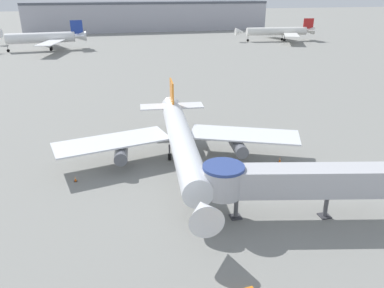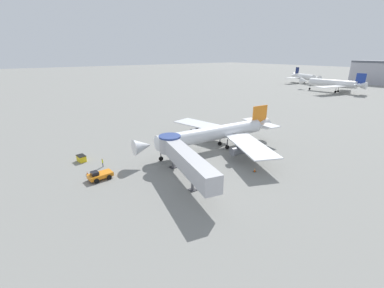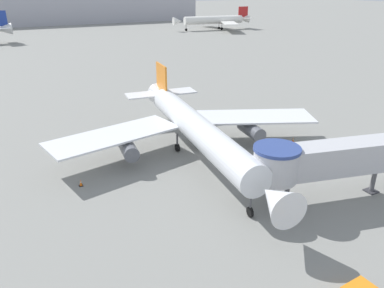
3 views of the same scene
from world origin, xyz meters
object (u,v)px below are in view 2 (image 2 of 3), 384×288
main_airplane (216,133)px  service_container_yellow (81,158)px  ground_crew_marshaller (103,162)px  traffic_cone_apron_front (87,173)px  background_jet_blue_tail (334,83)px  jet_bridge (182,156)px  background_jet_navy_tail (305,77)px  traffic_cone_port_wing (178,134)px  traffic_cone_starboard_wing (255,170)px  pushback_tug_orange (100,175)px

main_airplane → service_container_yellow: (-10.43, -25.87, -2.98)m
ground_crew_marshaller → traffic_cone_apron_front: bearing=-53.8°
background_jet_blue_tail → ground_crew_marshaller: bearing=5.1°
service_container_yellow → ground_crew_marshaller: bearing=26.4°
traffic_cone_apron_front → background_jet_blue_tail: 139.13m
jet_bridge → ground_crew_marshaller: bearing=-131.5°
ground_crew_marshaller → background_jet_navy_tail: 168.68m
main_airplane → traffic_cone_port_wing: (-13.36, -1.01, -3.28)m
main_airplane → background_jet_navy_tail: size_ratio=1.28×
traffic_cone_starboard_wing → background_jet_navy_tail: (-74.15, 137.85, 4.25)m
jet_bridge → traffic_cone_port_wing: jet_bridge is taller
background_jet_blue_tail → traffic_cone_port_wing: bearing=3.0°
main_airplane → traffic_cone_apron_front: bearing=-91.9°
main_airplane → traffic_cone_apron_front: (-3.66, -26.65, -3.30)m
ground_crew_marshaller → jet_bridge: bearing=44.8°
main_airplane → traffic_cone_starboard_wing: size_ratio=44.27×
traffic_cone_apron_front → background_jet_blue_tail: (-24.93, 136.80, 4.35)m
traffic_cone_apron_front → background_jet_blue_tail: bearing=100.3°
traffic_cone_starboard_wing → ground_crew_marshaller: bearing=-130.8°
service_container_yellow → traffic_cone_apron_front: 6.83m
main_airplane → service_container_yellow: 28.06m
main_airplane → jet_bridge: size_ratio=1.74×
jet_bridge → ground_crew_marshaller: 16.28m
traffic_cone_port_wing → background_jet_navy_tail: (-47.76, 136.82, 4.29)m
jet_bridge → traffic_cone_apron_front: size_ratio=30.13×
main_airplane → traffic_cone_port_wing: bearing=-169.8°
main_airplane → background_jet_blue_tail: bearing=110.4°
main_airplane → jet_bridge: main_airplane is taller
traffic_cone_apron_front → service_container_yellow: bearing=173.4°
main_airplane → traffic_cone_port_wing: size_ratio=49.67×
background_jet_navy_tail → ground_crew_marshaller: bearing=-138.6°
main_airplane → pushback_tug_orange: 25.57m
service_container_yellow → traffic_cone_starboard_wing: bearing=45.4°
service_container_yellow → traffic_cone_port_wing: size_ratio=3.23×
main_airplane → traffic_cone_starboard_wing: main_airplane is taller
pushback_tug_orange → main_airplane: bearing=84.5°
traffic_cone_port_wing → main_airplane: bearing=4.3°
traffic_cone_starboard_wing → traffic_cone_apron_front: traffic_cone_starboard_wing is taller
traffic_cone_starboard_wing → jet_bridge: bearing=-114.2°
jet_bridge → traffic_cone_port_wing: 25.01m
traffic_cone_port_wing → background_jet_navy_tail: background_jet_navy_tail is taller
jet_bridge → traffic_cone_starboard_wing: bearing=78.6°
traffic_cone_port_wing → background_jet_navy_tail: bearing=109.2°
traffic_cone_starboard_wing → background_jet_blue_tail: background_jet_blue_tail is taller
traffic_cone_port_wing → background_jet_blue_tail: (-15.23, 111.16, 4.33)m
pushback_tug_orange → service_container_yellow: 9.85m
traffic_cone_port_wing → background_jet_navy_tail: size_ratio=0.03×
traffic_cone_port_wing → traffic_cone_starboard_wing: size_ratio=0.89×
traffic_cone_port_wing → pushback_tug_orange: bearing=-62.4°
jet_bridge → main_airplane: bearing=131.4°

